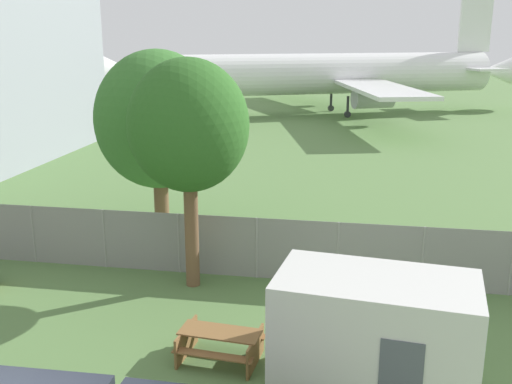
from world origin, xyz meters
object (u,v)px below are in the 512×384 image
portable_cabin (374,337)px  picnic_bench_near_cabin (220,342)px  tree_near_hangar (189,127)px  tree_behind_benches (158,120)px  airplane (328,74)px

portable_cabin → picnic_bench_near_cabin: size_ratio=2.16×
portable_cabin → tree_near_hangar: 8.09m
tree_near_hangar → tree_behind_benches: size_ratio=0.99×
picnic_bench_near_cabin → tree_near_hangar: (-1.84, 4.13, 4.46)m
picnic_bench_near_cabin → tree_behind_benches: bearing=116.6°
airplane → portable_cabin: bearing=71.8°
tree_near_hangar → tree_behind_benches: tree_behind_benches is taller
airplane → portable_cabin: (3.57, -43.88, -2.33)m
airplane → portable_cabin: 44.09m
tree_near_hangar → tree_behind_benches: (-2.51, 4.55, -0.53)m
picnic_bench_near_cabin → tree_near_hangar: 6.35m
portable_cabin → picnic_bench_near_cabin: (-3.56, 0.69, -0.86)m
airplane → portable_cabin: airplane is taller
portable_cabin → airplane: bearing=101.5°
tree_near_hangar → picnic_bench_near_cabin: bearing=-66.0°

